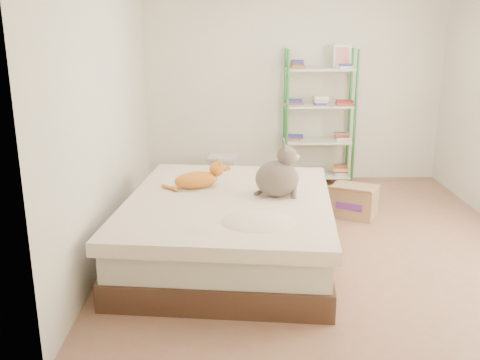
{
  "coord_description": "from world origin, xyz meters",
  "views": [
    {
      "loc": [
        -0.81,
        -4.78,
        1.98
      ],
      "look_at": [
        -0.73,
        -0.13,
        0.62
      ],
      "focal_mm": 40.0,
      "sensor_mm": 36.0,
      "label": 1
    }
  ],
  "objects_px": {
    "bed": "(229,228)",
    "grey_cat": "(277,171)",
    "orange_cat": "(196,178)",
    "shelf_unit": "(319,121)",
    "cardboard_box": "(354,201)",
    "white_bin": "(222,172)"
  },
  "relations": [
    {
      "from": "bed",
      "to": "grey_cat",
      "type": "bearing_deg",
      "value": 10.92
    },
    {
      "from": "orange_cat",
      "to": "shelf_unit",
      "type": "bearing_deg",
      "value": 33.85
    },
    {
      "from": "shelf_unit",
      "to": "bed",
      "type": "bearing_deg",
      "value": -116.2
    },
    {
      "from": "bed",
      "to": "shelf_unit",
      "type": "bearing_deg",
      "value": 69.98
    },
    {
      "from": "orange_cat",
      "to": "shelf_unit",
      "type": "relative_size",
      "value": 0.27
    },
    {
      "from": "orange_cat",
      "to": "cardboard_box",
      "type": "bearing_deg",
      "value": 4.09
    },
    {
      "from": "shelf_unit",
      "to": "grey_cat",
      "type": "bearing_deg",
      "value": -107.63
    },
    {
      "from": "white_bin",
      "to": "cardboard_box",
      "type": "bearing_deg",
      "value": -36.78
    },
    {
      "from": "grey_cat",
      "to": "white_bin",
      "type": "bearing_deg",
      "value": 17.53
    },
    {
      "from": "bed",
      "to": "shelf_unit",
      "type": "distance_m",
      "value": 2.63
    },
    {
      "from": "bed",
      "to": "grey_cat",
      "type": "distance_m",
      "value": 0.65
    },
    {
      "from": "bed",
      "to": "cardboard_box",
      "type": "xyz_separation_m",
      "value": [
        1.33,
        1.04,
        -0.11
      ]
    },
    {
      "from": "shelf_unit",
      "to": "cardboard_box",
      "type": "distance_m",
      "value": 1.43
    },
    {
      "from": "shelf_unit",
      "to": "white_bin",
      "type": "relative_size",
      "value": 4.3
    },
    {
      "from": "bed",
      "to": "cardboard_box",
      "type": "distance_m",
      "value": 1.69
    },
    {
      "from": "bed",
      "to": "shelf_unit",
      "type": "height_order",
      "value": "shelf_unit"
    },
    {
      "from": "bed",
      "to": "orange_cat",
      "type": "bearing_deg",
      "value": 142.06
    },
    {
      "from": "orange_cat",
      "to": "grey_cat",
      "type": "height_order",
      "value": "grey_cat"
    },
    {
      "from": "orange_cat",
      "to": "cardboard_box",
      "type": "height_order",
      "value": "orange_cat"
    },
    {
      "from": "shelf_unit",
      "to": "white_bin",
      "type": "xyz_separation_m",
      "value": [
        -1.22,
        -0.2,
        -0.6
      ]
    },
    {
      "from": "orange_cat",
      "to": "shelf_unit",
      "type": "distance_m",
      "value": 2.48
    },
    {
      "from": "bed",
      "to": "white_bin",
      "type": "height_order",
      "value": "bed"
    }
  ]
}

